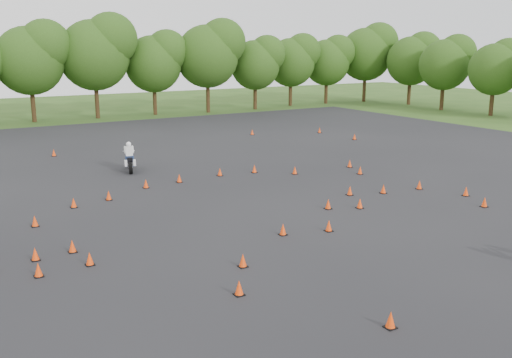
{
  "coord_description": "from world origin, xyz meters",
  "views": [
    {
      "loc": [
        -13.52,
        -18.55,
        7.38
      ],
      "look_at": [
        0.0,
        4.0,
        1.2
      ],
      "focal_mm": 40.0,
      "sensor_mm": 36.0,
      "label": 1
    }
  ],
  "objects": [
    {
      "name": "asphalt_pad",
      "position": [
        0.0,
        6.0,
        0.01
      ],
      "size": [
        62.0,
        62.0,
        0.0
      ],
      "primitive_type": "plane",
      "color": "black",
      "rests_on": "ground"
    },
    {
      "name": "traffic_cones",
      "position": [
        -0.33,
        4.88,
        0.23
      ],
      "size": [
        35.82,
        32.52,
        0.45
      ],
      "color": "#FF430A",
      "rests_on": "asphalt_pad"
    },
    {
      "name": "rider_white",
      "position": [
        -2.78,
        14.09,
        0.91
      ],
      "size": [
        1.36,
        2.45,
        1.81
      ],
      "primitive_type": null,
      "rotation": [
        0.0,
        0.0,
        1.28
      ],
      "color": "silver",
      "rests_on": "ground"
    },
    {
      "name": "treeline",
      "position": [
        3.49,
        35.08,
        4.71
      ],
      "size": [
        87.07,
        32.44,
        11.14
      ],
      "color": "#284814",
      "rests_on": "ground"
    },
    {
      "name": "ground",
      "position": [
        0.0,
        0.0,
        0.0
      ],
      "size": [
        140.0,
        140.0,
        0.0
      ],
      "primitive_type": "plane",
      "color": "#2D5119",
      "rests_on": "ground"
    }
  ]
}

